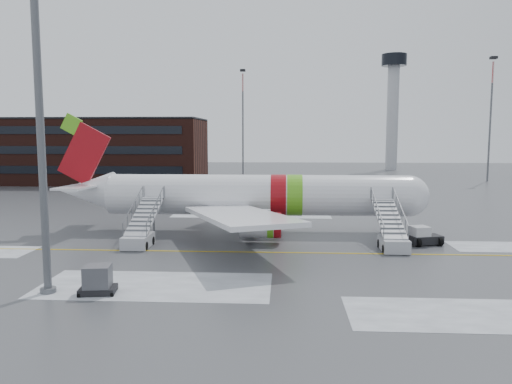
# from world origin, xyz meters

# --- Properties ---
(ground) EXTENTS (260.00, 260.00, 0.00)m
(ground) POSITION_xyz_m (0.00, 0.00, 0.00)
(ground) COLOR #494C4F
(ground) RESTS_ON ground
(airliner) EXTENTS (35.03, 32.97, 11.18)m
(airliner) POSITION_xyz_m (-1.73, 7.46, 3.42)
(airliner) COLOR white
(airliner) RESTS_ON ground
(airstair_fwd) EXTENTS (2.05, 7.70, 3.48)m
(airstair_fwd) POSITION_xyz_m (10.41, 0.93, 1.06)
(airstair_fwd) COLOR #A9ABB1
(airstair_fwd) RESTS_ON ground
(airstair_aft) EXTENTS (2.05, 7.70, 3.48)m
(airstair_aft) POSITION_xyz_m (-10.09, 0.93, 1.06)
(airstair_aft) COLOR #B1B3B9
(airstair_aft) RESTS_ON ground
(pushback_tug) EXTENTS (3.04, 2.59, 1.57)m
(pushback_tug) POSITION_xyz_m (13.32, 2.52, 0.69)
(pushback_tug) COLOR black
(pushback_tug) RESTS_ON ground
(uld_container) EXTENTS (2.21, 1.75, 1.65)m
(uld_container) POSITION_xyz_m (-8.91, -11.70, 0.77)
(uld_container) COLOR black
(uld_container) RESTS_ON ground
(light_mast_near) EXTENTS (1.20, 1.20, 28.19)m
(light_mast_near) POSITION_xyz_m (-11.85, -11.72, 14.49)
(light_mast_near) COLOR #595B60
(light_mast_near) RESTS_ON ground
(terminal_building) EXTENTS (62.00, 16.11, 12.30)m
(terminal_building) POSITION_xyz_m (-45.00, 54.98, 6.20)
(terminal_building) COLOR #3F1E16
(terminal_building) RESTS_ON ground
(control_tower) EXTENTS (6.40, 6.40, 30.00)m
(control_tower) POSITION_xyz_m (30.00, 95.00, 18.75)
(control_tower) COLOR #B2B5BA
(control_tower) RESTS_ON ground
(light_mast_far_ne) EXTENTS (1.20, 1.20, 24.25)m
(light_mast_far_ne) POSITION_xyz_m (42.00, 62.00, 13.84)
(light_mast_far_ne) COLOR #595B60
(light_mast_far_ne) RESTS_ON ground
(light_mast_far_n) EXTENTS (1.20, 1.20, 24.25)m
(light_mast_far_n) POSITION_xyz_m (-8.00, 78.00, 13.84)
(light_mast_far_n) COLOR #595B60
(light_mast_far_n) RESTS_ON ground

